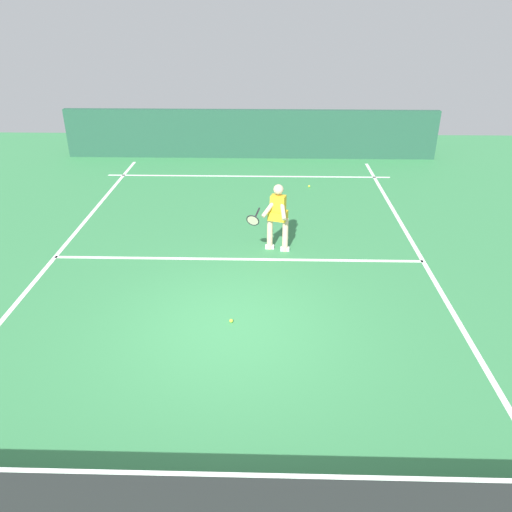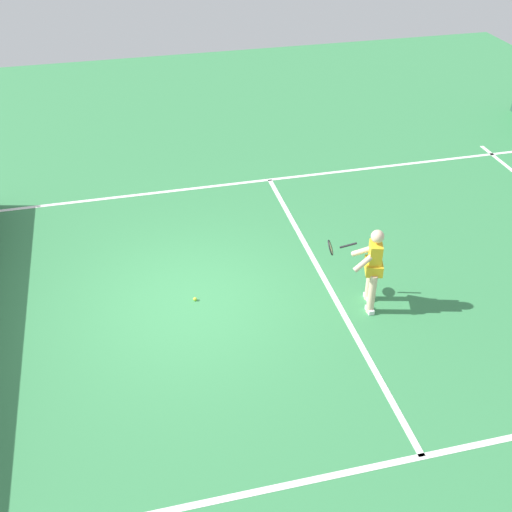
# 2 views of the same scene
# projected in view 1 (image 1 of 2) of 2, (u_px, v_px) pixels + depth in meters

# --- Properties ---
(ground_plane) EXTENTS (28.30, 28.30, 0.00)m
(ground_plane) POSITION_uv_depth(u_px,v_px,m) (229.00, 325.00, 8.86)
(ground_plane) COLOR #38844C
(court_back_wall) EXTENTS (13.10, 0.24, 1.69)m
(court_back_wall) POSITION_uv_depth(u_px,v_px,m) (250.00, 134.00, 17.92)
(court_back_wall) COLOR #23513D
(court_back_wall) RESTS_ON ground
(baseline_marking) EXTENTS (9.10, 0.10, 0.01)m
(baseline_marking) POSITION_uv_depth(u_px,v_px,m) (248.00, 176.00, 16.34)
(baseline_marking) COLOR white
(baseline_marking) RESTS_ON ground
(service_line_marking) EXTENTS (8.10, 0.10, 0.01)m
(service_line_marking) POSITION_uv_depth(u_px,v_px,m) (238.00, 259.00, 11.12)
(service_line_marking) COLOR white
(service_line_marking) RESTS_ON ground
(sideline_left_marking) EXTENTS (0.10, 19.77, 0.01)m
(sideline_left_marking) POSITION_uv_depth(u_px,v_px,m) (462.00, 329.00, 8.77)
(sideline_left_marking) COLOR white
(sideline_left_marking) RESTS_ON ground
(sideline_right_marking) EXTENTS (0.10, 19.77, 0.01)m
(sideline_right_marking) POSITION_uv_depth(u_px,v_px,m) (1.00, 322.00, 8.96)
(sideline_right_marking) COLOR white
(sideline_right_marking) RESTS_ON ground
(court_net) EXTENTS (8.78, 0.08, 1.05)m
(court_net) POSITION_uv_depth(u_px,v_px,m) (200.00, 505.00, 5.16)
(court_net) COLOR #4C4C51
(court_net) RESTS_ON ground
(tennis_player) EXTENTS (0.96, 0.88, 1.55)m
(tennis_player) POSITION_uv_depth(u_px,v_px,m) (277.00, 215.00, 11.15)
(tennis_player) COLOR beige
(tennis_player) RESTS_ON ground
(tennis_ball_near) EXTENTS (0.07, 0.07, 0.07)m
(tennis_ball_near) POSITION_uv_depth(u_px,v_px,m) (309.00, 186.00, 15.37)
(tennis_ball_near) COLOR #D1E533
(tennis_ball_near) RESTS_ON ground
(tennis_ball_mid) EXTENTS (0.07, 0.07, 0.07)m
(tennis_ball_mid) POSITION_uv_depth(u_px,v_px,m) (231.00, 321.00, 8.93)
(tennis_ball_mid) COLOR #D1E533
(tennis_ball_mid) RESTS_ON ground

